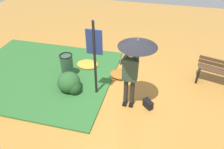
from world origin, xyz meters
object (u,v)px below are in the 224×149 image
at_px(park_bench, 221,72).
at_px(trash_bin, 67,66).
at_px(info_sign_post, 95,51).
at_px(handbag, 148,104).
at_px(person_with_umbrella, 134,57).

bearing_deg(park_bench, trash_bin, -169.98).
xyz_separation_m(info_sign_post, trash_bin, (-1.15, 0.57, -1.03)).
bearing_deg(handbag, person_with_umbrella, 176.43).
bearing_deg(park_bench, info_sign_post, -158.64).
distance_m(person_with_umbrella, info_sign_post, 1.12).
bearing_deg(person_with_umbrella, info_sign_post, 168.50).
bearing_deg(handbag, trash_bin, 163.14).
height_order(info_sign_post, trash_bin, info_sign_post).
distance_m(info_sign_post, trash_bin, 1.64).
relative_size(person_with_umbrella, info_sign_post, 0.89).
xyz_separation_m(handbag, trash_bin, (-2.71, 0.82, 0.29)).
relative_size(person_with_umbrella, handbag, 5.53).
distance_m(info_sign_post, park_bench, 4.01).
bearing_deg(handbag, park_bench, 39.11).
height_order(person_with_umbrella, trash_bin, person_with_umbrella).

